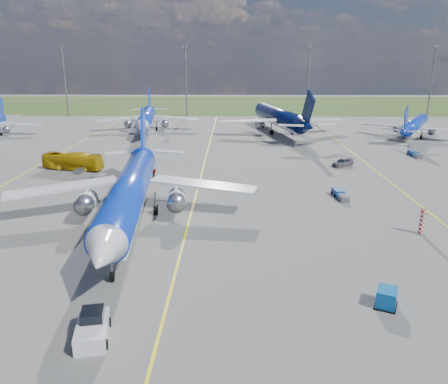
{
  "coord_description": "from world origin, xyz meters",
  "views": [
    {
      "loc": [
        5.02,
        -37.21,
        18.58
      ],
      "look_at": [
        4.2,
        10.34,
        4.0
      ],
      "focal_mm": 35.0,
      "sensor_mm": 36.0,
      "label": 1
    }
  ],
  "objects_px": {
    "bg_jet_nnw": "(147,132)",
    "service_car_c": "(343,163)",
    "service_car_b": "(140,170)",
    "baggage_tug_e": "(415,154)",
    "baggage_tug_c": "(84,168)",
    "main_airliner": "(132,223)",
    "uld_container": "(387,298)",
    "bg_jet_n": "(278,133)",
    "baggage_tug_w": "(340,194)",
    "pushback_tug": "(93,328)",
    "warning_post": "(422,221)",
    "apron_bus": "(73,161)",
    "service_car_a": "(123,197)",
    "bg_jet_ne": "(413,137)"
  },
  "relations": [
    {
      "from": "bg_jet_nnw",
      "to": "service_car_c",
      "type": "xyz_separation_m",
      "value": [
        42.37,
        -37.51,
        0.67
      ]
    },
    {
      "from": "service_car_c",
      "to": "bg_jet_nnw",
      "type": "bearing_deg",
      "value": -168.88
    },
    {
      "from": "service_car_b",
      "to": "baggage_tug_e",
      "type": "xyz_separation_m",
      "value": [
        51.55,
        14.44,
        -0.27
      ]
    },
    {
      "from": "bg_jet_nnw",
      "to": "baggage_tug_c",
      "type": "bearing_deg",
      "value": -101.27
    },
    {
      "from": "main_airliner",
      "to": "uld_container",
      "type": "bearing_deg",
      "value": -42.28
    },
    {
      "from": "bg_jet_n",
      "to": "baggage_tug_w",
      "type": "distance_m",
      "value": 55.95
    },
    {
      "from": "pushback_tug",
      "to": "baggage_tug_w",
      "type": "relative_size",
      "value": 1.24
    },
    {
      "from": "warning_post",
      "to": "baggage_tug_c",
      "type": "bearing_deg",
      "value": 149.46
    },
    {
      "from": "apron_bus",
      "to": "service_car_b",
      "type": "xyz_separation_m",
      "value": [
        12.29,
        -2.69,
        -0.76
      ]
    },
    {
      "from": "baggage_tug_e",
      "to": "service_car_c",
      "type": "bearing_deg",
      "value": -155.66
    },
    {
      "from": "service_car_a",
      "to": "baggage_tug_c",
      "type": "bearing_deg",
      "value": 97.06
    },
    {
      "from": "service_car_a",
      "to": "baggage_tug_c",
      "type": "height_order",
      "value": "service_car_a"
    },
    {
      "from": "service_car_a",
      "to": "warning_post",
      "type": "bearing_deg",
      "value": -42.18
    },
    {
      "from": "bg_jet_n",
      "to": "warning_post",
      "type": "bearing_deg",
      "value": 85.1
    },
    {
      "from": "baggage_tug_w",
      "to": "service_car_b",
      "type": "bearing_deg",
      "value": 152.85
    },
    {
      "from": "uld_container",
      "to": "baggage_tug_c",
      "type": "relative_size",
      "value": 0.4
    },
    {
      "from": "bg_jet_n",
      "to": "service_car_a",
      "type": "relative_size",
      "value": 10.7
    },
    {
      "from": "main_airliner",
      "to": "baggage_tug_c",
      "type": "relative_size",
      "value": 9.53
    },
    {
      "from": "bg_jet_nnw",
      "to": "bg_jet_n",
      "type": "height_order",
      "value": "bg_jet_n"
    },
    {
      "from": "pushback_tug",
      "to": "service_car_a",
      "type": "bearing_deg",
      "value": 88.73
    },
    {
      "from": "uld_container",
      "to": "apron_bus",
      "type": "relative_size",
      "value": 0.17
    },
    {
      "from": "bg_jet_nnw",
      "to": "baggage_tug_w",
      "type": "distance_m",
      "value": 67.54
    },
    {
      "from": "pushback_tug",
      "to": "baggage_tug_e",
      "type": "relative_size",
      "value": 1.28
    },
    {
      "from": "service_car_c",
      "to": "bg_jet_ne",
      "type": "bearing_deg",
      "value": 103.95
    },
    {
      "from": "main_airliner",
      "to": "service_car_c",
      "type": "bearing_deg",
      "value": 36.54
    },
    {
      "from": "bg_jet_n",
      "to": "service_car_b",
      "type": "height_order",
      "value": "bg_jet_n"
    },
    {
      "from": "uld_container",
      "to": "baggage_tug_e",
      "type": "relative_size",
      "value": 0.41
    },
    {
      "from": "uld_container",
      "to": "service_car_b",
      "type": "height_order",
      "value": "service_car_b"
    },
    {
      "from": "bg_jet_nnw",
      "to": "service_car_a",
      "type": "xyz_separation_m",
      "value": [
        7.76,
        -58.63,
        0.72
      ]
    },
    {
      "from": "warning_post",
      "to": "main_airliner",
      "type": "xyz_separation_m",
      "value": [
        -32.71,
        2.85,
        -1.5
      ]
    },
    {
      "from": "bg_jet_n",
      "to": "uld_container",
      "type": "bearing_deg",
      "value": 77.82
    },
    {
      "from": "bg_jet_ne",
      "to": "baggage_tug_w",
      "type": "bearing_deg",
      "value": 89.45
    },
    {
      "from": "bg_jet_n",
      "to": "baggage_tug_w",
      "type": "bearing_deg",
      "value": 80.84
    },
    {
      "from": "service_car_b",
      "to": "uld_container",
      "type": "bearing_deg",
      "value": -146.26
    },
    {
      "from": "service_car_b",
      "to": "baggage_tug_c",
      "type": "relative_size",
      "value": 1.17
    },
    {
      "from": "uld_container",
      "to": "service_car_a",
      "type": "distance_m",
      "value": 36.91
    },
    {
      "from": "service_car_b",
      "to": "service_car_a",
      "type": "bearing_deg",
      "value": -177.57
    },
    {
      "from": "bg_jet_n",
      "to": "service_car_c",
      "type": "relative_size",
      "value": 9.85
    },
    {
      "from": "bg_jet_n",
      "to": "main_airliner",
      "type": "bearing_deg",
      "value": 57.91
    },
    {
      "from": "pushback_tug",
      "to": "apron_bus",
      "type": "height_order",
      "value": "apron_bus"
    },
    {
      "from": "bg_jet_nnw",
      "to": "service_car_b",
      "type": "height_order",
      "value": "bg_jet_nnw"
    },
    {
      "from": "main_airliner",
      "to": "baggage_tug_e",
      "type": "height_order",
      "value": "main_airliner"
    },
    {
      "from": "main_airliner",
      "to": "baggage_tug_w",
      "type": "bearing_deg",
      "value": 15.0
    },
    {
      "from": "service_car_b",
      "to": "baggage_tug_w",
      "type": "xyz_separation_m",
      "value": [
        30.45,
        -12.62,
        -0.26
      ]
    },
    {
      "from": "uld_container",
      "to": "service_car_c",
      "type": "xyz_separation_m",
      "value": [
        7.88,
        46.58,
        -0.05
      ]
    },
    {
      "from": "warning_post",
      "to": "bg_jet_nnw",
      "type": "bearing_deg",
      "value": 122.04
    },
    {
      "from": "pushback_tug",
      "to": "service_car_c",
      "type": "distance_m",
      "value": 58.97
    },
    {
      "from": "pushback_tug",
      "to": "baggage_tug_c",
      "type": "xyz_separation_m",
      "value": [
        -15.77,
        46.63,
        -0.3
      ]
    },
    {
      "from": "pushback_tug",
      "to": "bg_jet_nnw",
      "type": "bearing_deg",
      "value": 87.42
    },
    {
      "from": "baggage_tug_c",
      "to": "bg_jet_ne",
      "type": "bearing_deg",
      "value": 41.74
    }
  ]
}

